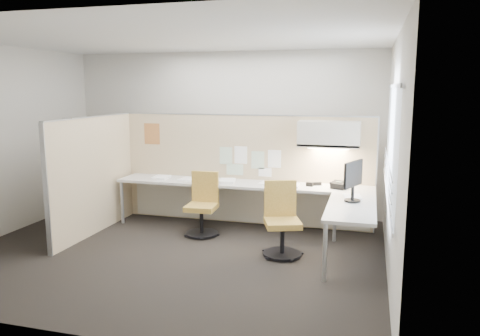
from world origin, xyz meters
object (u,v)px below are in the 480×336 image
(chair_left, at_px, (203,206))
(monitor, at_px, (353,179))
(desk, at_px, (260,194))
(phone, at_px, (339,185))
(chair_right, at_px, (282,222))

(chair_left, xyz_separation_m, monitor, (2.19, -0.35, 0.60))
(chair_left, distance_m, monitor, 2.30)
(monitor, bearing_deg, desk, 86.63)
(desk, bearing_deg, phone, 5.71)
(chair_right, height_order, monitor, monitor)
(desk, height_order, phone, phone)
(chair_left, xyz_separation_m, phone, (1.96, 0.41, 0.35))
(chair_right, xyz_separation_m, monitor, (0.89, 0.19, 0.59))
(monitor, distance_m, phone, 0.84)
(desk, height_order, chair_left, chair_left)
(desk, xyz_separation_m, monitor, (1.37, -0.65, 0.43))
(desk, height_order, chair_right, chair_right)
(chair_left, relative_size, monitor, 1.76)
(chair_left, xyz_separation_m, chair_right, (1.30, -0.54, 0.01))
(chair_left, bearing_deg, desk, 17.07)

